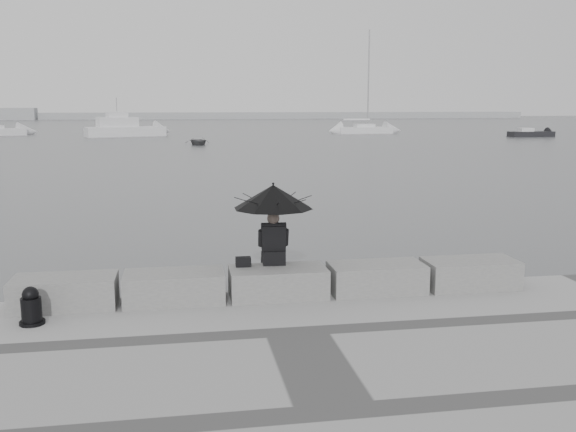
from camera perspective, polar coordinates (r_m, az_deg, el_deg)
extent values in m
plane|color=#4D4F52|center=(11.35, -1.23, -8.97)|extent=(360.00, 360.00, 0.00)
cube|color=slate|center=(10.75, -19.23, -6.44)|extent=(1.60, 0.80, 0.50)
cube|color=slate|center=(10.59, -10.08, -6.27)|extent=(1.60, 0.80, 0.50)
cube|color=slate|center=(10.71, -0.89, -5.94)|extent=(1.60, 0.80, 0.50)
cube|color=slate|center=(11.08, 7.87, -5.48)|extent=(1.60, 0.80, 0.50)
cube|color=slate|center=(11.69, 15.87, -4.96)|extent=(1.60, 0.80, 0.50)
sphere|color=#726056|center=(10.78, -1.32, -0.21)|extent=(0.21, 0.21, 0.21)
cylinder|color=black|center=(10.76, -1.31, 0.15)|extent=(0.02, 0.02, 1.00)
cone|color=black|center=(10.71, -1.32, 1.73)|extent=(1.34, 1.34, 0.40)
sphere|color=black|center=(10.69, -1.32, 2.90)|extent=(0.04, 0.04, 0.04)
cube|color=black|center=(10.74, -4.00, -4.09)|extent=(0.25, 0.14, 0.16)
cylinder|color=black|center=(10.18, -21.77, -8.81)|extent=(0.36, 0.36, 0.06)
cylinder|color=black|center=(10.13, -21.84, -7.87)|extent=(0.29, 0.29, 0.41)
sphere|color=black|center=(10.06, -21.93, -6.50)|extent=(0.24, 0.24, 0.24)
cube|color=#989A9D|center=(165.66, -9.19, 8.79)|extent=(180.00, 6.00, 1.60)
cube|color=silver|center=(82.88, 6.79, 7.54)|extent=(7.03, 2.76, 0.90)
cube|color=silver|center=(82.85, 6.80, 7.96)|extent=(2.50, 1.72, 0.50)
cylinder|color=gray|center=(82.87, 6.88, 12.00)|extent=(0.16, 0.16, 12.00)
cylinder|color=gray|center=(82.84, 6.81, 8.41)|extent=(3.89, 0.30, 0.10)
cube|color=silver|center=(77.02, -14.24, 7.25)|extent=(9.31, 5.42, 1.20)
cube|color=silver|center=(76.99, -14.28, 8.06)|extent=(4.90, 3.47, 1.20)
cube|color=silver|center=(76.97, -14.31, 8.73)|extent=(2.61, 2.21, 0.60)
cylinder|color=gray|center=(76.96, -14.34, 9.55)|extent=(0.08, 0.08, 1.60)
cube|color=black|center=(79.03, 20.79, 6.79)|extent=(5.32, 1.92, 0.70)
cube|color=silver|center=(79.01, 20.81, 7.15)|extent=(1.64, 1.29, 0.50)
imported|color=slate|center=(59.93, -7.99, 6.57)|extent=(3.47, 1.66, 0.57)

